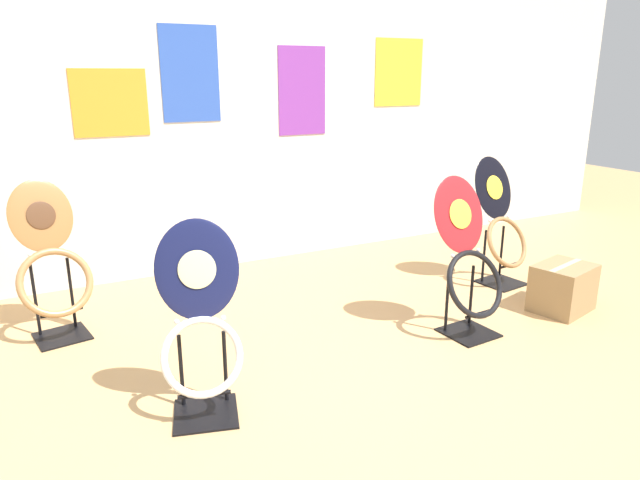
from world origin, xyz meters
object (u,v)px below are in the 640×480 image
Objects in this scene: toilet_seat_display_crimson_swirl at (468,262)px; storage_box at (563,288)px; toilet_seat_display_woodgrain at (52,268)px; toilet_seat_display_jazz_black at (501,225)px; toilet_seat_display_navy_moon at (200,323)px.

toilet_seat_display_crimson_swirl is 0.82m from storage_box.
storage_box is at bearing -20.47° from toilet_seat_display_woodgrain.
toilet_seat_display_jazz_black is 2.47m from toilet_seat_display_navy_moon.
toilet_seat_display_crimson_swirl is 1.04× the size of toilet_seat_display_navy_moon.
toilet_seat_display_jazz_black is at bearing 15.24° from toilet_seat_display_navy_moon.
toilet_seat_display_woodgrain is 3.10m from storage_box.
toilet_seat_display_jazz_black is 0.65m from storage_box.
toilet_seat_display_navy_moon is 2.39m from storage_box.
toilet_seat_display_crimson_swirl is 0.95m from toilet_seat_display_jazz_black.
toilet_seat_display_crimson_swirl is 2.10× the size of storage_box.
toilet_seat_display_woodgrain reaches higher than storage_box.
toilet_seat_display_crimson_swirl is at bearing 176.57° from storage_box.
toilet_seat_display_crimson_swirl is at bearing 3.97° from toilet_seat_display_navy_moon.
toilet_seat_display_navy_moon is 1.26m from toilet_seat_display_woodgrain.
toilet_seat_display_crimson_swirl reaches higher than storage_box.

